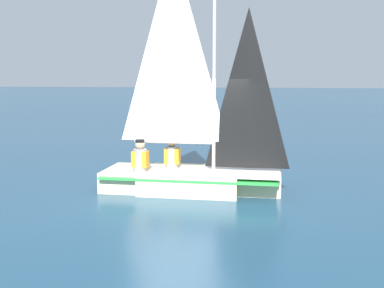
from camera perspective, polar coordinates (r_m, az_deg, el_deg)
The scene contains 4 objects.
ground_plane at distance 10.94m, azimuth -0.00°, elevation -5.49°, with size 260.00×260.00×0.00m, color navy.
sailboat_main at distance 10.80m, azimuth -0.09°, elevation -1.87°, with size 4.09×2.00×5.48m.
sailor_helm at distance 11.18m, azimuth -2.34°, elevation -1.90°, with size 0.36×0.32×1.16m.
sailor_crew at distance 10.79m, azimuth -6.15°, elevation -2.29°, with size 0.36×0.32×1.16m.
Camera 1 is at (2.66, -10.31, 2.50)m, focal length 45.00 mm.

